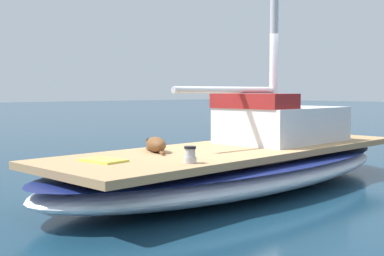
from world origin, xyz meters
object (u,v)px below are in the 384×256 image
Objects in this scene: sailboat_main at (239,167)px; deck_towel at (103,160)px; deck_winch at (190,155)px; dog_brown at (155,144)px.

sailboat_main is 13.18× the size of deck_towel.
sailboat_main is 2.00m from deck_winch.
sailboat_main is at bearing 115.10° from deck_winch.
sailboat_main is 8.21× the size of dog_brown.
deck_towel is at bearing -90.19° from sailboat_main.
deck_towel is at bearing -71.47° from dog_brown.
dog_brown is 1.28m from deck_winch.
sailboat_main is 35.14× the size of deck_winch.
sailboat_main is 2.51m from deck_towel.
deck_winch is 0.38× the size of deck_towel.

